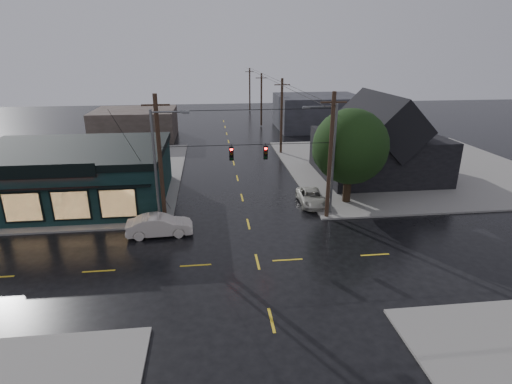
{
  "coord_description": "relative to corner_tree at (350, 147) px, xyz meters",
  "views": [
    {
      "loc": [
        -2.77,
        -22.78,
        13.1
      ],
      "look_at": [
        0.41,
        4.27,
        3.3
      ],
      "focal_mm": 28.0,
      "sensor_mm": 36.0,
      "label": 1
    }
  ],
  "objects": [
    {
      "name": "bg_building_east",
      "position": [
        6.77,
        35.37,
        -2.35
      ],
      "size": [
        14.0,
        12.0,
        5.6
      ],
      "primitive_type": "cube",
      "color": "#27282C",
      "rests_on": "ground"
    },
    {
      "name": "sidewalk_ne",
      "position": [
        10.77,
        10.37,
        -5.08
      ],
      "size": [
        28.0,
        28.0,
        0.15
      ],
      "primitive_type": "cube",
      "color": "gray",
      "rests_on": "ground"
    },
    {
      "name": "sidewalk_nw",
      "position": [
        -29.23,
        10.37,
        -5.08
      ],
      "size": [
        28.0,
        28.0,
        0.15
      ],
      "primitive_type": "cube",
      "color": "gray",
      "rests_on": "ground"
    },
    {
      "name": "utility_pole_far_a",
      "position": [
        -2.73,
        18.37,
        -5.15
      ],
      "size": [
        2.0,
        0.32,
        9.65
      ],
      "primitive_type": null,
      "color": "#321F16",
      "rests_on": "ground"
    },
    {
      "name": "pizza_shop",
      "position": [
        -24.23,
        3.31,
        -2.6
      ],
      "size": [
        16.3,
        12.34,
        4.9
      ],
      "color": "black",
      "rests_on": "ground"
    },
    {
      "name": "utility_pole_far_b",
      "position": [
        -2.73,
        38.37,
        -5.15
      ],
      "size": [
        2.0,
        0.32,
        9.15
      ],
      "primitive_type": null,
      "color": "#321F16",
      "rests_on": "ground"
    },
    {
      "name": "bg_building_west",
      "position": [
        -23.23,
        30.37,
        -2.95
      ],
      "size": [
        12.0,
        10.0,
        4.4
      ],
      "primitive_type": "cube",
      "color": "#362C27",
      "rests_on": "ground"
    },
    {
      "name": "ne_building",
      "position": [
        5.77,
        7.37,
        -0.68
      ],
      "size": [
        12.6,
        11.6,
        8.75
      ],
      "color": "black",
      "rests_on": "ground"
    },
    {
      "name": "streetlight_ne",
      "position": [
        -2.23,
        -2.43,
        -5.15
      ],
      "size": [
        5.4,
        0.3,
        9.15
      ],
      "primitive_type": null,
      "color": "slate",
      "rests_on": "ground"
    },
    {
      "name": "span_signal_assembly",
      "position": [
        -9.13,
        -3.13,
        0.54
      ],
      "size": [
        13.0,
        0.48,
        1.23
      ],
      "color": "black",
      "rests_on": "ground"
    },
    {
      "name": "utility_pole_ne",
      "position": [
        -2.73,
        -3.13,
        -5.15
      ],
      "size": [
        2.0,
        0.32,
        10.15
      ],
      "primitive_type": null,
      "color": "#321F16",
      "rests_on": "ground"
    },
    {
      "name": "suv_silver",
      "position": [
        -3.23,
        -0.01,
        -4.51
      ],
      "size": [
        2.21,
        4.64,
        1.28
      ],
      "primitive_type": "imported",
      "rotation": [
        0.0,
        0.0,
        -0.02
      ],
      "color": "#B8B7AA",
      "rests_on": "ground"
    },
    {
      "name": "ground_plane",
      "position": [
        -9.23,
        -9.63,
        -5.15
      ],
      "size": [
        160.0,
        160.0,
        0.0
      ],
      "primitive_type": "plane",
      "color": "black"
    },
    {
      "name": "sedan_cream",
      "position": [
        -15.95,
        -4.86,
        -4.36
      ],
      "size": [
        4.89,
        1.96,
        1.58
      ],
      "primitive_type": "imported",
      "rotation": [
        0.0,
        0.0,
        1.63
      ],
      "color": "beige",
      "rests_on": "ground"
    },
    {
      "name": "utility_pole_far_c",
      "position": [
        -2.73,
        58.37,
        -5.15
      ],
      "size": [
        2.0,
        0.32,
        9.15
      ],
      "primitive_type": null,
      "color": "#321F16",
      "rests_on": "ground"
    },
    {
      "name": "utility_pole_nw",
      "position": [
        -15.73,
        -3.13,
        -5.15
      ],
      "size": [
        2.0,
        0.32,
        10.15
      ],
      "primitive_type": null,
      "color": "#321F16",
      "rests_on": "ground"
    },
    {
      "name": "corner_tree",
      "position": [
        0.0,
        0.0,
        0.0
      ],
      "size": [
        6.54,
        6.54,
        8.29
      ],
      "color": "black",
      "rests_on": "ground"
    },
    {
      "name": "streetlight_nw",
      "position": [
        -16.03,
        -3.83,
        -5.15
      ],
      "size": [
        5.4,
        0.3,
        9.15
      ],
      "primitive_type": null,
      "color": "slate",
      "rests_on": "ground"
    }
  ]
}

